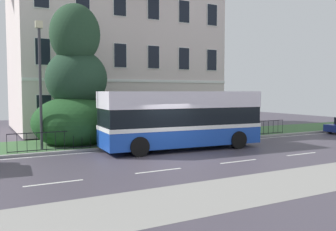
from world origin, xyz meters
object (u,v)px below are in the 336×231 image
(single_decker_bus, at_px, (182,119))
(georgian_townhouse, at_px, (112,49))
(street_lamp_post, at_px, (40,76))
(litter_bin, at_px, (193,128))
(evergreen_tree, at_px, (75,91))

(single_decker_bus, bearing_deg, georgian_townhouse, 91.16)
(street_lamp_post, bearing_deg, litter_bin, 1.16)
(single_decker_bus, xyz_separation_m, street_lamp_post, (-6.80, 2.81, 2.26))
(evergreen_tree, relative_size, single_decker_bus, 0.93)
(evergreen_tree, xyz_separation_m, street_lamp_post, (-2.13, -1.44, 0.77))
(evergreen_tree, distance_m, single_decker_bus, 6.48)
(single_decker_bus, height_order, street_lamp_post, street_lamp_post)
(georgian_townhouse, height_order, street_lamp_post, georgian_townhouse)
(georgian_townhouse, xyz_separation_m, litter_bin, (2.08, -9.55, -5.95))
(georgian_townhouse, relative_size, single_decker_bus, 1.79)
(georgian_townhouse, height_order, evergreen_tree, georgian_townhouse)
(litter_bin, bearing_deg, georgian_townhouse, 102.29)
(single_decker_bus, bearing_deg, street_lamp_post, 161.13)
(evergreen_tree, relative_size, street_lamp_post, 1.25)
(evergreen_tree, height_order, single_decker_bus, evergreen_tree)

